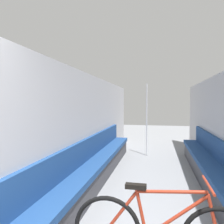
# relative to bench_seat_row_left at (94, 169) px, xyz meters

# --- Properties ---
(wall_left) EXTENTS (0.10, 9.76, 2.18)m
(wall_left) POSITION_rel_bench_seat_row_left_xyz_m (-0.24, -0.04, 0.79)
(wall_left) COLOR #B2B2B7
(wall_left) RESTS_ON ground
(bench_seat_row_left) EXTENTS (0.43, 5.83, 0.89)m
(bench_seat_row_left) POSITION_rel_bench_seat_row_left_xyz_m (0.00, 0.00, 0.00)
(bench_seat_row_left) COLOR #3D3D42
(bench_seat_row_left) RESTS_ON ground
(bench_seat_row_right) EXTENTS (0.43, 5.83, 0.89)m
(bench_seat_row_right) POSITION_rel_bench_seat_row_left_xyz_m (2.21, 0.00, 0.00)
(bench_seat_row_right) COLOR #3D3D42
(bench_seat_row_right) RESTS_ON ground
(grab_pole_near) EXTENTS (0.08, 0.08, 2.16)m
(grab_pole_near) POSITION_rel_bench_seat_row_left_xyz_m (0.87, 2.60, 0.75)
(grab_pole_near) COLOR gray
(grab_pole_near) RESTS_ON ground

